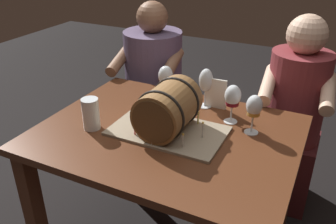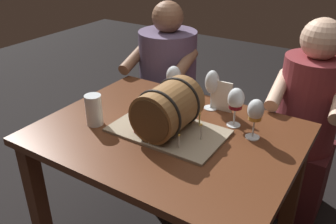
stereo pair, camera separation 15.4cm
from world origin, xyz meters
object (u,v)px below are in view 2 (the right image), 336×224
at_px(barrel_cake, 168,111).
at_px(wine_glass_white, 174,77).
at_px(person_seated_left, 168,93).
at_px(dining_table, 168,154).
at_px(wine_glass_amber, 255,112).
at_px(wine_glass_empty, 212,83).
at_px(menu_card, 221,96).
at_px(wine_glass_red, 236,101).
at_px(person_seated_right, 303,132).
at_px(beer_pint, 94,110).

distance_m(barrel_cake, wine_glass_white, 0.37).
height_order(wine_glass_white, person_seated_left, person_seated_left).
bearing_deg(dining_table, wine_glass_white, 117.84).
height_order(barrel_cake, wine_glass_amber, barrel_cake).
bearing_deg(wine_glass_empty, person_seated_left, 142.17).
distance_m(wine_glass_amber, menu_card, 0.28).
bearing_deg(wine_glass_white, wine_glass_red, -16.14).
bearing_deg(person_seated_right, wine_glass_red, -114.45).
xyz_separation_m(barrel_cake, person_seated_right, (0.45, 0.71, -0.31)).
distance_m(dining_table, barrel_cake, 0.23).
bearing_deg(wine_glass_empty, wine_glass_amber, -29.15).
distance_m(wine_glass_white, person_seated_right, 0.80).
relative_size(barrel_cake, wine_glass_amber, 2.76).
bearing_deg(dining_table, wine_glass_amber, 23.93).
bearing_deg(person_seated_left, wine_glass_red, -36.23).
relative_size(wine_glass_amber, wine_glass_white, 1.04).
xyz_separation_m(menu_card, person_seated_right, (0.34, 0.40, -0.29)).
relative_size(wine_glass_white, person_seated_right, 0.15).
bearing_deg(wine_glass_amber, person_seated_right, 78.29).
height_order(wine_glass_red, wine_glass_empty, wine_glass_empty).
relative_size(barrel_cake, menu_card, 3.12).
relative_size(beer_pint, person_seated_left, 0.12).
relative_size(dining_table, wine_glass_white, 6.49).
xyz_separation_m(wine_glass_empty, person_seated_right, (0.39, 0.40, -0.35)).
height_order(wine_glass_empty, wine_glass_amber, wine_glass_empty).
height_order(barrel_cake, person_seated_left, person_seated_left).
bearing_deg(wine_glass_amber, beer_pint, -157.17).
height_order(dining_table, person_seated_right, person_seated_right).
bearing_deg(person_seated_right, wine_glass_empty, -134.77).
height_order(dining_table, beer_pint, beer_pint).
bearing_deg(person_seated_left, wine_glass_empty, -37.83).
xyz_separation_m(wine_glass_amber, person_seated_left, (-0.79, 0.55, -0.31)).
bearing_deg(menu_card, wine_glass_amber, -37.15).
bearing_deg(menu_card, barrel_cake, -111.13).
bearing_deg(wine_glass_white, wine_glass_empty, -3.57).
bearing_deg(person_seated_left, wine_glass_white, -53.52).
relative_size(wine_glass_white, menu_card, 1.09).
relative_size(dining_table, person_seated_right, 0.97).
xyz_separation_m(barrel_cake, wine_glass_amber, (0.33, 0.16, 0.02)).
relative_size(wine_glass_red, wine_glass_white, 1.06).
height_order(wine_glass_white, beer_pint, wine_glass_white).
bearing_deg(wine_glass_red, barrel_cake, -136.06).
bearing_deg(dining_table, person_seated_right, 57.19).
distance_m(beer_pint, person_seated_right, 1.17).
distance_m(dining_table, wine_glass_red, 0.40).
relative_size(wine_glass_empty, person_seated_left, 0.17).
relative_size(dining_table, wine_glass_empty, 5.62).
relative_size(wine_glass_empty, menu_card, 1.26).
xyz_separation_m(wine_glass_red, wine_glass_white, (-0.40, 0.11, -0.01)).
relative_size(wine_glass_red, person_seated_right, 0.16).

